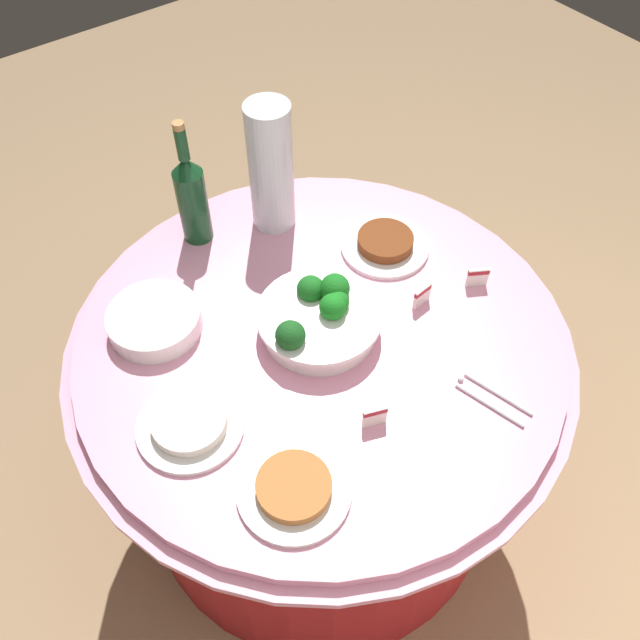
% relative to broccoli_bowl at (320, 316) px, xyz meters
% --- Properties ---
extents(ground_plane, '(6.00, 6.00, 0.00)m').
position_rel_broccoli_bowl_xyz_m(ground_plane, '(0.01, 0.01, -0.78)').
color(ground_plane, '#9E7F5B').
extents(buffet_table, '(1.16, 1.16, 0.74)m').
position_rel_broccoli_bowl_xyz_m(buffet_table, '(0.01, 0.01, -0.41)').
color(buffet_table, maroon).
rests_on(buffet_table, ground_plane).
extents(broccoli_bowl, '(0.28, 0.28, 0.12)m').
position_rel_broccoli_bowl_xyz_m(broccoli_bowl, '(0.00, 0.00, 0.00)').
color(broccoli_bowl, white).
rests_on(broccoli_bowl, buffet_table).
extents(plate_stack, '(0.21, 0.21, 0.05)m').
position_rel_broccoli_bowl_xyz_m(plate_stack, '(0.29, -0.23, -0.02)').
color(plate_stack, white).
rests_on(plate_stack, buffet_table).
extents(wine_bottle, '(0.07, 0.07, 0.34)m').
position_rel_broccoli_bowl_xyz_m(wine_bottle, '(0.06, -0.43, 0.09)').
color(wine_bottle, '#124320').
rests_on(wine_bottle, buffet_table).
extents(decorative_fruit_vase, '(0.11, 0.11, 0.34)m').
position_rel_broccoli_bowl_xyz_m(decorative_fruit_vase, '(-0.12, -0.36, 0.11)').
color(decorative_fruit_vase, silver).
rests_on(decorative_fruit_vase, buffet_table).
extents(serving_tongs, '(0.08, 0.17, 0.01)m').
position_rel_broccoli_bowl_xyz_m(serving_tongs, '(-0.17, 0.36, -0.04)').
color(serving_tongs, silver).
rests_on(serving_tongs, buffet_table).
extents(food_plate_peanuts, '(0.22, 0.22, 0.03)m').
position_rel_broccoli_bowl_xyz_m(food_plate_peanuts, '(0.28, 0.29, -0.03)').
color(food_plate_peanuts, white).
rests_on(food_plate_peanuts, buffet_table).
extents(food_plate_stir_fry, '(0.22, 0.22, 0.04)m').
position_rel_broccoli_bowl_xyz_m(food_plate_stir_fry, '(-0.28, -0.11, -0.03)').
color(food_plate_stir_fry, white).
rests_on(food_plate_stir_fry, buffet_table).
extents(food_plate_rice, '(0.22, 0.22, 0.04)m').
position_rel_broccoli_bowl_xyz_m(food_plate_rice, '(0.36, 0.05, -0.03)').
color(food_plate_rice, white).
rests_on(food_plate_rice, buffet_table).
extents(label_placard_front, '(0.05, 0.03, 0.05)m').
position_rel_broccoli_bowl_xyz_m(label_placard_front, '(-0.38, 0.12, -0.01)').
color(label_placard_front, white).
rests_on(label_placard_front, buffet_table).
extents(label_placard_mid, '(0.05, 0.03, 0.05)m').
position_rel_broccoli_bowl_xyz_m(label_placard_mid, '(0.06, 0.26, -0.01)').
color(label_placard_mid, white).
rests_on(label_placard_mid, buffet_table).
extents(label_placard_rear, '(0.05, 0.01, 0.05)m').
position_rel_broccoli_bowl_xyz_m(label_placard_rear, '(-0.23, 0.08, -0.01)').
color(label_placard_rear, white).
rests_on(label_placard_rear, buffet_table).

